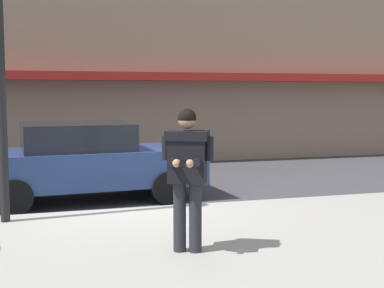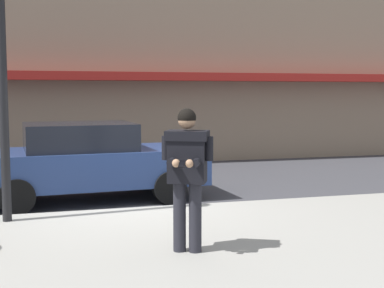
% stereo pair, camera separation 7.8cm
% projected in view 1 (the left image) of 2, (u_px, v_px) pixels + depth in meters
% --- Properties ---
extents(ground_plane, '(80.00, 80.00, 0.00)m').
position_uv_depth(ground_plane, '(125.00, 213.00, 9.48)').
color(ground_plane, '#3D3D42').
extents(sidewalk, '(32.00, 5.30, 0.14)m').
position_uv_depth(sidewalk, '(235.00, 250.00, 7.02)').
color(sidewalk, '#99968E').
rests_on(sidewalk, ground).
extents(curb_paint_line, '(28.00, 0.12, 0.01)m').
position_uv_depth(curb_paint_line, '(179.00, 209.00, 9.80)').
color(curb_paint_line, silver).
rests_on(curb_paint_line, ground).
extents(parked_sedan_mid, '(4.62, 2.17, 1.54)m').
position_uv_depth(parked_sedan_mid, '(85.00, 161.00, 10.52)').
color(parked_sedan_mid, navy).
rests_on(parked_sedan_mid, ground).
extents(man_texting_on_phone, '(0.62, 0.65, 1.81)m').
position_uv_depth(man_texting_on_phone, '(187.00, 164.00, 6.62)').
color(man_texting_on_phone, '#23232B').
rests_on(man_texting_on_phone, sidewalk).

